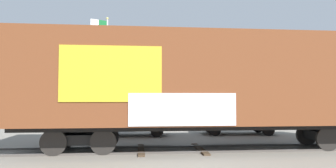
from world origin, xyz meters
TOP-DOWN VIEW (x-y plane):
  - ground_plane at (0.00, 0.00)m, footprint 260.00×260.00m
  - track at (0.26, 0.01)m, footprint 60.01×4.29m
  - freight_car at (0.45, -0.00)m, footprint 15.34×3.76m
  - flagpole at (-4.42, 10.46)m, footprint 1.24×0.57m
  - hillside at (0.03, 66.07)m, footprint 131.36×37.31m
  - parked_car_black at (-2.79, 4.94)m, footprint 4.31×2.06m
  - parked_car_silver at (3.21, 4.88)m, footprint 4.41×2.33m

SIDE VIEW (x-z plane):
  - ground_plane at x=0.00m, z-range 0.00..0.00m
  - track at x=0.26m, z-range 0.00..0.08m
  - parked_car_silver at x=3.21m, z-range 0.01..1.64m
  - parked_car_black at x=-2.79m, z-range -0.01..1.74m
  - freight_car at x=0.45m, z-range 0.31..4.96m
  - flagpole at x=-4.42m, z-range 0.89..8.73m
  - hillside at x=0.03m, z-range -1.95..12.16m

